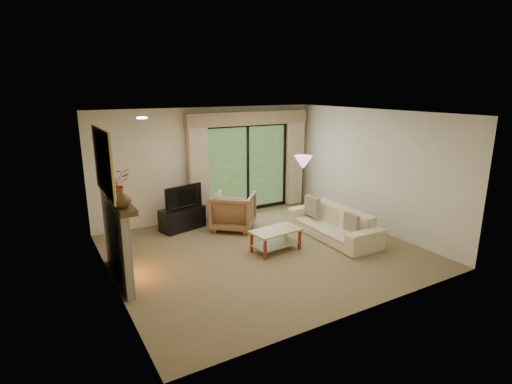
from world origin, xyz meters
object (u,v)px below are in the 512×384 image
coffee_table (276,240)px  media_console (182,218)px  sofa (333,223)px  armchair (233,211)px

coffee_table → media_console: bearing=112.8°
media_console → sofa: 3.26m
armchair → media_console: bearing=11.3°
media_console → armchair: 1.14m
media_console → armchair: size_ratio=1.08×
media_console → coffee_table: size_ratio=1.02×
sofa → armchair: bearing=-133.6°
armchair → coffee_table: 1.53m
media_console → sofa: (2.53, -2.05, 0.07)m
media_console → sofa: size_ratio=0.46×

